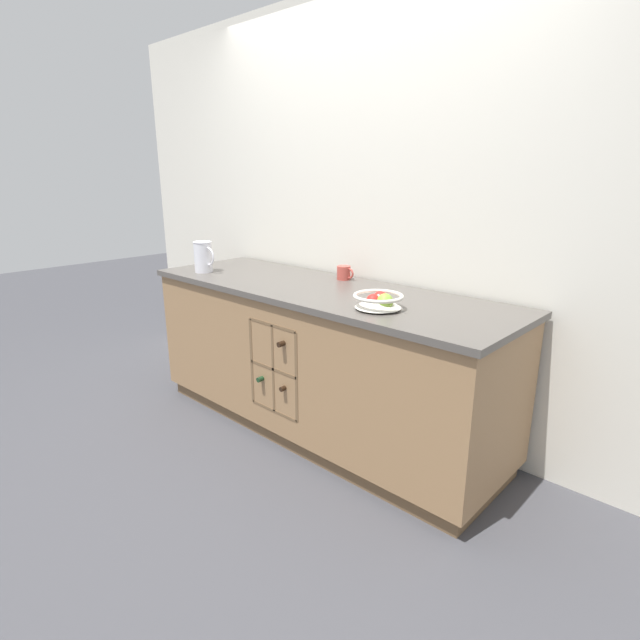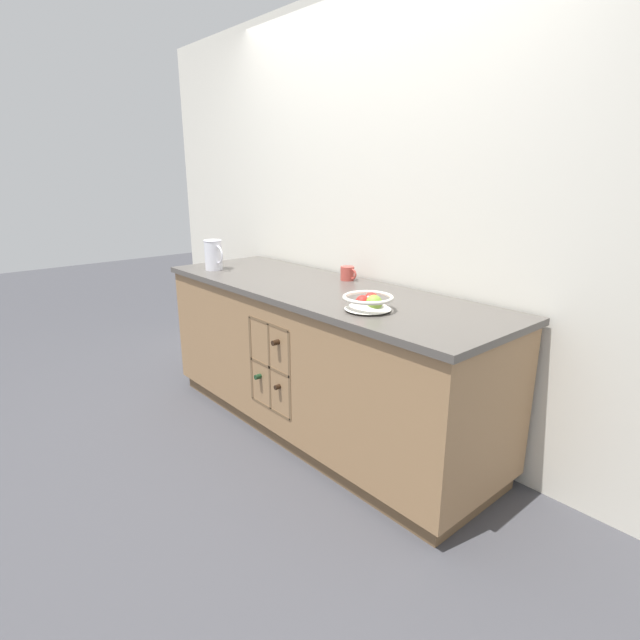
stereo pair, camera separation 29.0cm
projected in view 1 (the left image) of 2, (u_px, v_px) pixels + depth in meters
The scene contains 6 objects.
ground_plane at pixel (320, 427), 3.11m from camera, with size 14.00×14.00×0.00m, color #424247.
back_wall at pixel (367, 215), 3.04m from camera, with size 4.67×0.06×2.55m, color silver.
kitchen_island at pixel (320, 359), 2.98m from camera, with size 2.31×0.76×0.89m.
fruit_bowl at pixel (379, 300), 2.38m from camera, with size 0.24×0.24×0.09m.
white_pitcher at pixel (203, 256), 3.26m from camera, with size 0.18×0.12×0.20m.
ceramic_mug at pixel (344, 273), 3.04m from camera, with size 0.12×0.08×0.08m.
Camera 1 is at (1.90, -2.04, 1.52)m, focal length 28.00 mm.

